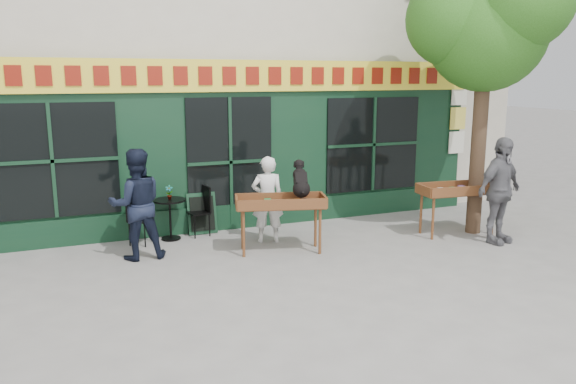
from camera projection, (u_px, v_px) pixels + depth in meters
name	position (u px, v px, depth m)	size (l,w,h in m)	color
ground	(272.00, 264.00, 9.12)	(80.00, 80.00, 0.00)	slate
street_tree	(487.00, 14.00, 10.22)	(3.05, 2.90, 5.60)	#382619
book_cart_center	(281.00, 205.00, 9.60)	(1.61, 0.99, 0.99)	brown
dog	(301.00, 178.00, 9.59)	(0.34, 0.60, 0.60)	black
woman	(268.00, 199.00, 10.19)	(0.58, 0.38, 1.59)	silver
book_cart_right	(458.00, 192.00, 10.70)	(1.56, 0.77, 0.99)	brown
man_right	(499.00, 191.00, 10.10)	(1.14, 0.47, 1.94)	#5C5B61
bistro_table	(170.00, 211.00, 10.38)	(0.60, 0.60, 0.76)	black
bistro_chair_left	(136.00, 214.00, 10.10)	(0.51, 0.50, 0.95)	black
bistro_chair_right	(203.00, 207.00, 10.67)	(0.42, 0.42, 0.95)	black
potted_plant	(169.00, 192.00, 10.30)	(0.14, 0.10, 0.27)	gray
man_left	(136.00, 204.00, 9.22)	(0.90, 0.70, 1.85)	black
chalkboard	(202.00, 213.00, 10.79)	(0.56, 0.20, 0.79)	black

